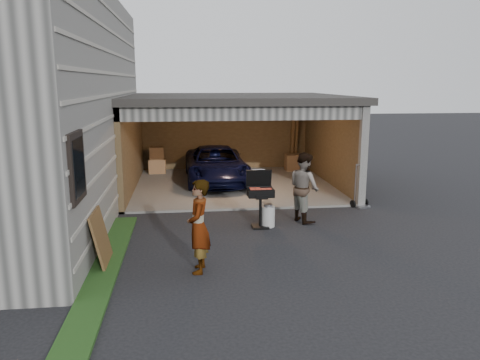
% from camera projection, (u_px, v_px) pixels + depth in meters
% --- Properties ---
extents(ground, '(80.00, 80.00, 0.00)m').
position_uv_depth(ground, '(230.00, 261.00, 8.77)').
color(ground, black).
rests_on(ground, ground).
extents(groundcover_strip, '(0.50, 8.00, 0.06)m').
position_uv_depth(groundcover_strip, '(97.00, 289.00, 7.53)').
color(groundcover_strip, '#193814').
rests_on(groundcover_strip, ground).
extents(garage, '(6.80, 6.30, 2.90)m').
position_uv_depth(garage, '(233.00, 127.00, 15.07)').
color(garage, '#605E59').
rests_on(garage, ground).
extents(minivan, '(1.99, 4.20, 1.16)m').
position_uv_depth(minivan, '(216.00, 166.00, 15.38)').
color(minivan, black).
rests_on(minivan, ground).
extents(woman, '(0.46, 0.64, 1.66)m').
position_uv_depth(woman, '(199.00, 226.00, 8.14)').
color(woman, silver).
rests_on(woman, ground).
extents(man, '(0.87, 0.98, 1.67)m').
position_uv_depth(man, '(304.00, 187.00, 11.16)').
color(man, '#412919').
rests_on(man, ground).
extents(bbq_grill, '(0.59, 0.52, 1.32)m').
position_uv_depth(bbq_grill, '(260.00, 194.00, 10.69)').
color(bbq_grill, black).
rests_on(bbq_grill, ground).
extents(propane_tank, '(0.33, 0.33, 0.49)m').
position_uv_depth(propane_tank, '(268.00, 216.00, 10.84)').
color(propane_tank, silver).
rests_on(propane_tank, ground).
extents(plywood_panel, '(0.26, 0.92, 1.02)m').
position_uv_depth(plywood_panel, '(101.00, 238.00, 8.50)').
color(plywood_panel, '#50381B').
rests_on(plywood_panel, ground).
extents(hand_truck, '(0.53, 0.48, 1.18)m').
position_uv_depth(hand_truck, '(361.00, 199.00, 12.54)').
color(hand_truck, gray).
rests_on(hand_truck, ground).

